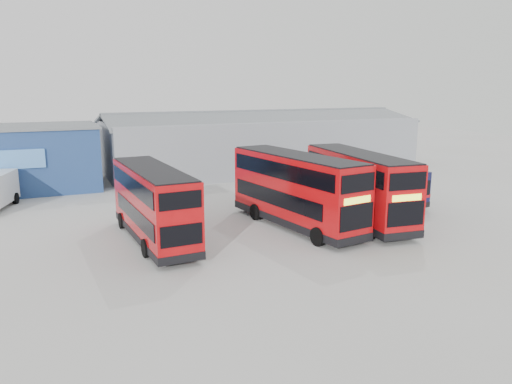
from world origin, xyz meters
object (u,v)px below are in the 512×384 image
double_decker_left (154,205)px  double_decker_right (358,188)px  office_block (18,158)px  maintenance_shed (259,143)px  single_decker_blue (365,182)px  double_decker_centre (296,191)px

double_decker_left → double_decker_right: (12.36, -0.99, 0.13)m
office_block → maintenance_shed: bearing=5.2°
single_decker_blue → double_decker_left: bearing=2.6°
maintenance_shed → double_decker_right: maintenance_shed is taller
double_decker_right → single_decker_blue: size_ratio=1.03×
office_block → maintenance_shed: (22.00, 2.01, 0.02)m
office_block → maintenance_shed: 22.09m
double_decker_left → double_decker_right: bearing=172.5°
office_block → double_decker_left: office_block is taller
maintenance_shed → double_decker_right: size_ratio=2.95×
double_decker_right → single_decker_blue: 6.33m
double_decker_centre → double_decker_right: bearing=-14.8°
double_decker_centre → double_decker_right: double_decker_centre is taller
office_block → double_decker_centre: (15.33, -18.64, -0.41)m
double_decker_right → single_decker_blue: double_decker_right is taller
office_block → double_decker_centre: office_block is taller
maintenance_shed → double_decker_left: (-14.98, -20.10, -0.60)m
maintenance_shed → double_decker_right: bearing=-97.1°
office_block → single_decker_blue: bearing=-31.3°
double_decker_left → single_decker_blue: double_decker_left is taller
double_decker_centre → maintenance_shed: bearing=63.5°
double_decker_left → double_decker_right: double_decker_right is taller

